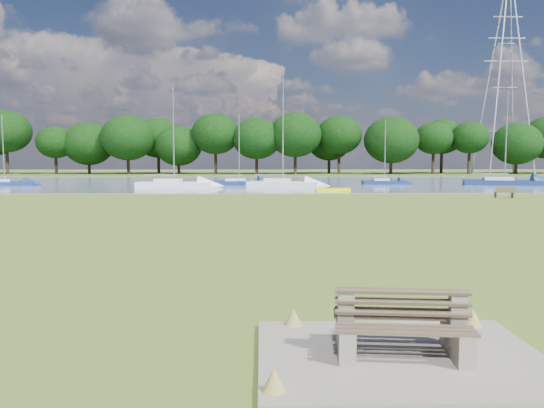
{
  "coord_description": "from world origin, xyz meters",
  "views": [
    {
      "loc": [
        -2.06,
        -21.56,
        3.0
      ],
      "look_at": [
        -1.65,
        -2.0,
        1.27
      ],
      "focal_mm": 35.0,
      "sensor_mm": 36.0,
      "label": 1
    }
  ],
  "objects_px": {
    "sailboat_4": "(173,182)",
    "sailboat_1": "(384,181)",
    "bench_pair": "(401,326)",
    "kayak": "(333,190)",
    "sailboat_0": "(282,182)",
    "sailboat_2": "(504,181)",
    "sailboat_6": "(4,182)",
    "riverbank_bench": "(505,192)",
    "pylon": "(506,57)",
    "sailboat_5": "(239,181)"
  },
  "relations": [
    {
      "from": "sailboat_4",
      "to": "sailboat_1",
      "type": "bearing_deg",
      "value": 16.01
    },
    {
      "from": "bench_pair",
      "to": "kayak",
      "type": "bearing_deg",
      "value": 89.63
    },
    {
      "from": "kayak",
      "to": "sailboat_0",
      "type": "distance_m",
      "value": 8.13
    },
    {
      "from": "sailboat_2",
      "to": "sailboat_6",
      "type": "bearing_deg",
      "value": -164.16
    },
    {
      "from": "sailboat_4",
      "to": "sailboat_6",
      "type": "distance_m",
      "value": 18.12
    },
    {
      "from": "bench_pair",
      "to": "sailboat_1",
      "type": "height_order",
      "value": "sailboat_1"
    },
    {
      "from": "riverbank_bench",
      "to": "sailboat_0",
      "type": "bearing_deg",
      "value": 144.83
    },
    {
      "from": "pylon",
      "to": "sailboat_6",
      "type": "xyz_separation_m",
      "value": [
        -68.52,
        -36.55,
        -19.65
      ]
    },
    {
      "from": "sailboat_5",
      "to": "bench_pair",
      "type": "bearing_deg",
      "value": -95.27
    },
    {
      "from": "riverbank_bench",
      "to": "sailboat_0",
      "type": "relative_size",
      "value": 0.13
    },
    {
      "from": "sailboat_2",
      "to": "sailboat_4",
      "type": "bearing_deg",
      "value": -158.72
    },
    {
      "from": "kayak",
      "to": "sailboat_5",
      "type": "relative_size",
      "value": 0.4
    },
    {
      "from": "pylon",
      "to": "sailboat_2",
      "type": "height_order",
      "value": "pylon"
    },
    {
      "from": "sailboat_6",
      "to": "bench_pair",
      "type": "bearing_deg",
      "value": -82.95
    },
    {
      "from": "kayak",
      "to": "sailboat_6",
      "type": "xyz_separation_m",
      "value": [
        -32.67,
        9.45,
        0.28
      ]
    },
    {
      "from": "sailboat_2",
      "to": "sailboat_5",
      "type": "relative_size",
      "value": 1.33
    },
    {
      "from": "pylon",
      "to": "sailboat_2",
      "type": "xyz_separation_m",
      "value": [
        -16.18,
        -35.68,
        -19.59
      ]
    },
    {
      "from": "bench_pair",
      "to": "pylon",
      "type": "relative_size",
      "value": 0.06
    },
    {
      "from": "sailboat_4",
      "to": "riverbank_bench",
      "type": "bearing_deg",
      "value": -24.7
    },
    {
      "from": "riverbank_bench",
      "to": "sailboat_2",
      "type": "distance_m",
      "value": 18.92
    },
    {
      "from": "sailboat_2",
      "to": "sailboat_4",
      "type": "distance_m",
      "value": 34.68
    },
    {
      "from": "sailboat_0",
      "to": "pylon",
      "type": "bearing_deg",
      "value": 57.84
    },
    {
      "from": "bench_pair",
      "to": "kayak",
      "type": "distance_m",
      "value": 38.23
    },
    {
      "from": "riverbank_bench",
      "to": "kayak",
      "type": "xyz_separation_m",
      "value": [
        -11.8,
        6.89,
        -0.23
      ]
    },
    {
      "from": "pylon",
      "to": "sailboat_6",
      "type": "distance_m",
      "value": 80.11
    },
    {
      "from": "sailboat_0",
      "to": "sailboat_5",
      "type": "bearing_deg",
      "value": 154.09
    },
    {
      "from": "pylon",
      "to": "sailboat_1",
      "type": "bearing_deg",
      "value": -130.07
    },
    {
      "from": "sailboat_4",
      "to": "pylon",
      "type": "bearing_deg",
      "value": 39.93
    },
    {
      "from": "bench_pair",
      "to": "sailboat_2",
      "type": "relative_size",
      "value": 0.21
    },
    {
      "from": "kayak",
      "to": "sailboat_0",
      "type": "xyz_separation_m",
      "value": [
        -4.11,
        7.0,
        0.39
      ]
    },
    {
      "from": "sailboat_6",
      "to": "sailboat_1",
      "type": "bearing_deg",
      "value": -20.33
    },
    {
      "from": "sailboat_0",
      "to": "sailboat_4",
      "type": "height_order",
      "value": "sailboat_0"
    },
    {
      "from": "sailboat_5",
      "to": "kayak",
      "type": "bearing_deg",
      "value": -61.67
    },
    {
      "from": "sailboat_1",
      "to": "sailboat_4",
      "type": "height_order",
      "value": "sailboat_4"
    },
    {
      "from": "sailboat_0",
      "to": "sailboat_5",
      "type": "distance_m",
      "value": 5.79
    },
    {
      "from": "bench_pair",
      "to": "sailboat_2",
      "type": "distance_m",
      "value": 53.88
    },
    {
      "from": "sailboat_1",
      "to": "sailboat_2",
      "type": "relative_size",
      "value": 0.71
    },
    {
      "from": "bench_pair",
      "to": "sailboat_1",
      "type": "relative_size",
      "value": 0.29
    },
    {
      "from": "riverbank_bench",
      "to": "sailboat_5",
      "type": "xyz_separation_m",
      "value": [
        -20.38,
        17.56,
        0.05
      ]
    },
    {
      "from": "sailboat_0",
      "to": "sailboat_6",
      "type": "xyz_separation_m",
      "value": [
        -28.56,
        2.46,
        -0.12
      ]
    },
    {
      "from": "sailboat_0",
      "to": "sailboat_1",
      "type": "relative_size",
      "value": 1.53
    },
    {
      "from": "kayak",
      "to": "sailboat_5",
      "type": "height_order",
      "value": "sailboat_5"
    },
    {
      "from": "bench_pair",
      "to": "sailboat_4",
      "type": "height_order",
      "value": "sailboat_4"
    },
    {
      "from": "pylon",
      "to": "sailboat_1",
      "type": "xyz_separation_m",
      "value": [
        -28.62,
        -34.02,
        -19.68
      ]
    },
    {
      "from": "sailboat_5",
      "to": "sailboat_2",
      "type": "bearing_deg",
      "value": -11.17
    },
    {
      "from": "sailboat_1",
      "to": "sailboat_6",
      "type": "distance_m",
      "value": 39.98
    },
    {
      "from": "sailboat_0",
      "to": "riverbank_bench",
      "type": "bearing_deg",
      "value": -27.56
    },
    {
      "from": "sailboat_0",
      "to": "sailboat_1",
      "type": "distance_m",
      "value": 12.39
    },
    {
      "from": "bench_pair",
      "to": "sailboat_6",
      "type": "height_order",
      "value": "sailboat_6"
    },
    {
      "from": "sailboat_2",
      "to": "sailboat_4",
      "type": "xyz_separation_m",
      "value": [
        -34.46,
        -3.86,
        0.03
      ]
    }
  ]
}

